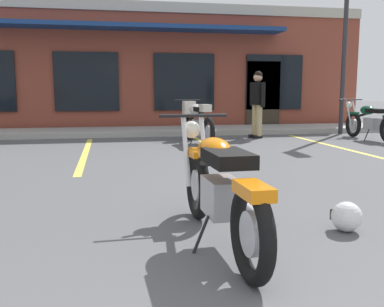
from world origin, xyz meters
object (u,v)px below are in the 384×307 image
motorcycle_black_cruiser (370,121)px  helmet_on_pavement (346,217)px  person_in_black_shirt (257,100)px  motorcycle_foreground_classic (219,186)px  parking_lot_lamp_post (348,22)px  motorcycle_blue_standard (197,120)px

motorcycle_black_cruiser → helmet_on_pavement: motorcycle_black_cruiser is taller
helmet_on_pavement → person_in_black_shirt: bearing=76.6°
motorcycle_black_cruiser → motorcycle_foreground_classic: bearing=-130.4°
motorcycle_black_cruiser → parking_lot_lamp_post: size_ratio=0.46×
motorcycle_blue_standard → motorcycle_foreground_classic: bearing=-100.1°
motorcycle_black_cruiser → person_in_black_shirt: 2.76m
motorcycle_black_cruiser → helmet_on_pavement: 7.61m
helmet_on_pavement → parking_lot_lamp_post: (4.34, 7.65, 2.87)m
parking_lot_lamp_post → motorcycle_foreground_classic: bearing=-125.4°
motorcycle_foreground_classic → motorcycle_blue_standard: size_ratio=1.00×
helmet_on_pavement → parking_lot_lamp_post: size_ratio=0.06×
motorcycle_blue_standard → helmet_on_pavement: (-0.03, -6.55, -0.40)m
motorcycle_foreground_classic → helmet_on_pavement: motorcycle_foreground_classic is taller
motorcycle_foreground_classic → parking_lot_lamp_post: bearing=54.6°
person_in_black_shirt → helmet_on_pavement: bearing=-103.4°
motorcycle_foreground_classic → motorcycle_blue_standard: same height
person_in_black_shirt → motorcycle_blue_standard: bearing=-157.5°
motorcycle_black_cruiser → person_in_black_shirt: bearing=159.2°
motorcycle_black_cruiser → person_in_black_shirt: person_in_black_shirt is taller
motorcycle_black_cruiser → motorcycle_blue_standard: size_ratio=1.00×
motorcycle_blue_standard → helmet_on_pavement: motorcycle_blue_standard is taller
motorcycle_foreground_classic → person_in_black_shirt: (2.87, 7.33, 0.49)m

